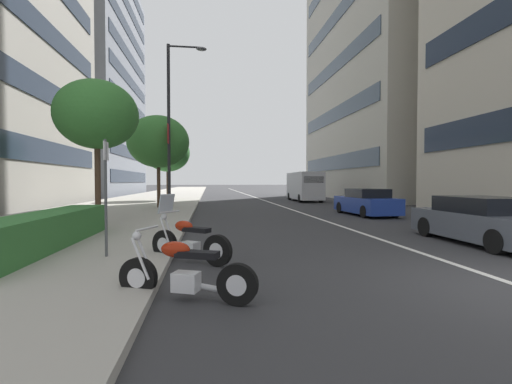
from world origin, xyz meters
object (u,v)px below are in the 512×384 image
object	(u,v)px
motorcycle_by_sign_pole	(185,274)
parking_sign_by_curb	(106,186)
delivery_van_ahead	(304,186)
street_tree_by_lamp_post	(97,115)
street_tree_near_plaza_corner	(158,142)
car_following_behind	(483,221)
street_lamp_with_banners	(174,114)
car_far_down_avenue	(366,203)
motorcycle_nearest_camera	(189,242)
street_tree_far_plaza	(167,153)

from	to	relation	value
motorcycle_by_sign_pole	parking_sign_by_curb	world-z (taller)	parking_sign_by_curb
motorcycle_by_sign_pole	delivery_van_ahead	xyz separation A→B (m)	(26.05, -9.00, 0.99)
street_tree_by_lamp_post	street_tree_near_plaza_corner	xyz separation A→B (m)	(8.50, -1.15, -0.07)
motorcycle_by_sign_pole	delivery_van_ahead	world-z (taller)	delivery_van_ahead
car_following_behind	parking_sign_by_curb	world-z (taller)	parking_sign_by_curb
delivery_van_ahead	car_following_behind	bearing A→B (deg)	178.60
street_lamp_with_banners	street_tree_by_lamp_post	bearing A→B (deg)	160.36
street_lamp_with_banners	car_far_down_avenue	bearing A→B (deg)	-106.93
street_tree_by_lamp_post	street_tree_near_plaza_corner	world-z (taller)	street_tree_near_plaza_corner
delivery_van_ahead	street_tree_near_plaza_corner	world-z (taller)	street_tree_near_plaza_corner
car_following_behind	car_far_down_avenue	world-z (taller)	car_far_down_avenue
motorcycle_nearest_camera	street_tree_near_plaza_corner	size ratio (longest dim) A/B	0.31
motorcycle_nearest_camera	car_far_down_avenue	bearing A→B (deg)	-94.63
motorcycle_nearest_camera	street_tree_near_plaza_corner	bearing A→B (deg)	-43.31
car_following_behind	parking_sign_by_curb	size ratio (longest dim) A/B	1.73
parking_sign_by_curb	street_lamp_with_banners	size ratio (longest dim) A/B	0.27
street_lamp_with_banners	delivery_van_ahead	bearing A→B (deg)	-45.43
street_lamp_with_banners	parking_sign_by_curb	bearing A→B (deg)	179.01
motorcycle_by_sign_pole	car_following_behind	size ratio (longest dim) A/B	0.48
street_tree_near_plaza_corner	street_tree_far_plaza	world-z (taller)	street_tree_far_plaza
motorcycle_nearest_camera	street_tree_near_plaza_corner	xyz separation A→B (m)	(15.12, 2.69, 3.84)
motorcycle_by_sign_pole	car_far_down_avenue	distance (m)	15.16
street_tree_by_lamp_post	street_tree_far_plaza	world-z (taller)	street_tree_far_plaza
parking_sign_by_curb	street_tree_near_plaza_corner	xyz separation A→B (m)	(14.96, 0.93, 2.61)
street_tree_far_plaza	motorcycle_by_sign_pole	bearing A→B (deg)	-173.11
street_lamp_with_banners	car_following_behind	bearing A→B (deg)	-140.28
car_far_down_avenue	street_tree_by_lamp_post	size ratio (longest dim) A/B	0.81
street_lamp_with_banners	street_tree_near_plaza_corner	size ratio (longest dim) A/B	1.64
motorcycle_nearest_camera	street_tree_near_plaza_corner	world-z (taller)	street_tree_near_plaza_corner
car_far_down_avenue	parking_sign_by_curb	bearing A→B (deg)	131.02
delivery_van_ahead	street_tree_near_plaza_corner	bearing A→B (deg)	126.33
motorcycle_by_sign_pole	delivery_van_ahead	bearing A→B (deg)	-87.50
delivery_van_ahead	street_tree_far_plaza	distance (m)	12.67
motorcycle_by_sign_pole	car_far_down_avenue	world-z (taller)	car_far_down_avenue
motorcycle_nearest_camera	street_tree_far_plaza	world-z (taller)	street_tree_far_plaza
parking_sign_by_curb	car_following_behind	bearing A→B (deg)	-83.40
motorcycle_nearest_camera	car_following_behind	distance (m)	8.33
street_tree_near_plaza_corner	car_far_down_avenue	bearing A→B (deg)	-114.45
car_following_behind	street_tree_by_lamp_post	size ratio (longest dim) A/B	0.79
car_following_behind	street_tree_far_plaza	world-z (taller)	street_tree_far_plaza
street_tree_by_lamp_post	street_tree_far_plaza	xyz separation A→B (m)	(17.99, -0.64, -0.01)
motorcycle_by_sign_pole	street_tree_near_plaza_corner	distance (m)	18.28
motorcycle_nearest_camera	street_tree_far_plaza	distance (m)	25.11
parking_sign_by_curb	street_tree_near_plaza_corner	bearing A→B (deg)	3.55
delivery_van_ahead	parking_sign_by_curb	size ratio (longest dim) A/B	2.45
delivery_van_ahead	parking_sign_by_curb	world-z (taller)	parking_sign_by_curb
delivery_van_ahead	street_tree_by_lamp_post	world-z (taller)	street_tree_by_lamp_post
car_following_behind	street_tree_by_lamp_post	world-z (taller)	street_tree_by_lamp_post
street_lamp_with_banners	street_tree_far_plaza	distance (m)	11.74
parking_sign_by_curb	street_lamp_with_banners	distance (m)	13.50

